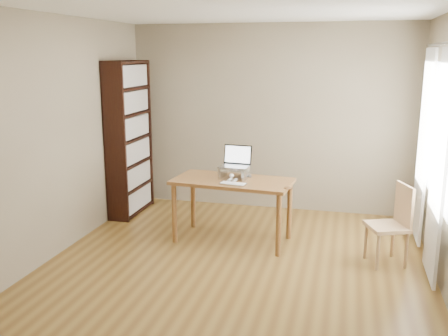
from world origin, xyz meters
TOP-DOWN VIEW (x-y plane):
  - room at (0.03, 0.01)m, footprint 4.04×4.54m
  - bookshelf at (-1.83, 1.55)m, footprint 0.30×0.90m
  - curtains at (1.92, 0.80)m, footprint 0.03×1.90m
  - desk at (-0.21, 0.82)m, footprint 1.43×0.81m
  - laptop_stand at (-0.21, 0.90)m, footprint 0.32×0.25m
  - laptop at (-0.21, 0.96)m, footprint 0.36×0.31m
  - keyboard at (-0.15, 0.60)m, footprint 0.31×0.17m
  - coaster at (0.47, 0.59)m, footprint 0.10×0.10m
  - cat at (-0.17, 0.93)m, footprint 0.26×0.49m
  - chair at (1.59, 0.56)m, footprint 0.50×0.50m

SIDE VIEW (x-z plane):
  - chair at x=1.59m, z-range 0.03..0.89m
  - desk at x=-0.21m, z-range 0.27..1.02m
  - coaster at x=0.47m, z-range 0.75..0.76m
  - keyboard at x=-0.15m, z-range 0.75..0.77m
  - cat at x=-0.17m, z-range 0.74..0.90m
  - laptop_stand at x=-0.21m, z-range 0.77..0.90m
  - laptop at x=-0.21m, z-range 0.82..1.06m
  - bookshelf at x=-1.83m, z-range 0.00..2.10m
  - curtains at x=1.92m, z-range 0.05..2.29m
  - room at x=0.03m, z-range -0.02..2.62m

